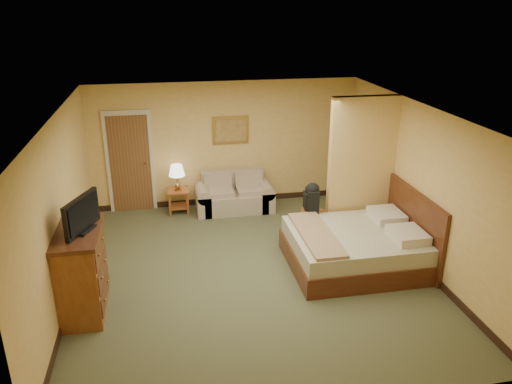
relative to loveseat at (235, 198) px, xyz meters
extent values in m
plane|color=#4D5134|center=(-0.11, -2.57, -0.26)|extent=(6.00, 6.00, 0.00)
plane|color=white|center=(-0.11, -2.57, 2.34)|extent=(6.00, 6.00, 0.00)
cube|color=#E0B45F|center=(-0.11, 0.43, 1.04)|extent=(5.50, 0.02, 2.60)
cube|color=#E0B45F|center=(-2.86, -2.57, 1.04)|extent=(0.02, 6.00, 2.60)
cube|color=#E0B45F|center=(2.64, -2.57, 1.04)|extent=(0.02, 6.00, 2.60)
cube|color=#E0B45F|center=(2.04, -1.64, 1.04)|extent=(1.20, 0.15, 2.60)
cube|color=beige|center=(-2.06, 0.40, 0.79)|extent=(0.94, 0.06, 2.10)
cube|color=brown|center=(-2.06, 0.39, 0.74)|extent=(0.80, 0.04, 2.00)
cylinder|color=#9F713A|center=(-1.76, 0.33, 0.74)|extent=(0.04, 0.12, 0.04)
cube|color=black|center=(-0.11, 0.42, -0.20)|extent=(5.50, 0.02, 0.12)
cube|color=tan|center=(0.00, -0.04, -0.06)|extent=(1.30, 0.70, 0.39)
cube|color=tan|center=(0.00, 0.26, 0.34)|extent=(1.30, 0.17, 0.41)
cube|color=tan|center=(-0.65, -0.04, -0.04)|extent=(0.28, 0.70, 0.44)
cube|color=tan|center=(0.65, -0.04, -0.04)|extent=(0.28, 0.70, 0.44)
cube|color=brown|center=(-1.15, 0.08, 0.21)|extent=(0.45, 0.45, 0.04)
cube|color=brown|center=(-1.15, 0.08, -0.13)|extent=(0.38, 0.38, 0.03)
cube|color=brown|center=(-1.33, -0.10, -0.03)|extent=(0.04, 0.04, 0.46)
cube|color=brown|center=(-0.97, -0.10, -0.03)|extent=(0.04, 0.04, 0.46)
cube|color=brown|center=(-1.33, 0.26, -0.03)|extent=(0.04, 0.04, 0.46)
cube|color=brown|center=(-0.97, 0.26, -0.03)|extent=(0.04, 0.04, 0.46)
cylinder|color=#9F713A|center=(-1.15, 0.08, 0.25)|extent=(0.16, 0.16, 0.04)
cylinder|color=#9F713A|center=(-1.15, 0.08, 0.46)|extent=(0.02, 0.02, 0.27)
cone|color=white|center=(-1.15, 0.08, 0.65)|extent=(0.32, 0.32, 0.22)
cube|color=brown|center=(1.30, -1.79, 0.22)|extent=(0.99, 0.99, 0.04)
cube|color=brown|center=(1.30, -1.79, -0.09)|extent=(0.85, 0.85, 0.03)
cube|color=brown|center=(0.97, -2.12, -0.03)|extent=(0.06, 0.06, 0.47)
cube|color=brown|center=(1.64, -1.46, -0.03)|extent=(0.06, 0.06, 0.47)
cube|color=#B78E3F|center=(0.00, 0.41, 1.34)|extent=(0.75, 0.03, 0.58)
cube|color=olive|center=(0.00, 0.39, 1.34)|extent=(0.62, 0.02, 0.46)
cube|color=brown|center=(-2.59, -3.19, 0.33)|extent=(0.54, 1.08, 1.18)
cube|color=#472010|center=(-2.59, -3.19, 0.95)|extent=(0.61, 1.16, 0.06)
cube|color=black|center=(-2.49, -3.19, 0.99)|extent=(0.31, 0.39, 0.03)
cube|color=black|center=(-2.49, -3.19, 1.22)|extent=(0.36, 0.75, 0.47)
cube|color=#472010|center=(1.64, -2.67, -0.09)|extent=(2.22, 1.77, 0.33)
cube|color=beige|center=(1.64, -2.67, 0.21)|extent=(2.15, 1.71, 0.27)
cube|color=#472010|center=(2.60, -2.67, 0.35)|extent=(0.06, 1.88, 1.22)
cube|color=silver|center=(2.29, -3.06, 0.41)|extent=(0.50, 0.61, 0.16)
cube|color=silver|center=(2.29, -2.28, 0.41)|extent=(0.50, 0.61, 0.16)
cube|color=#937750|center=(0.92, -2.67, 0.36)|extent=(0.50, 1.66, 0.06)
cube|color=black|center=(1.14, -1.71, 0.54)|extent=(0.24, 0.33, 0.41)
sphere|color=black|center=(1.14, -1.71, 0.75)|extent=(0.25, 0.25, 0.25)
camera|label=1|loc=(-1.35, -9.51, 3.85)|focal=35.00mm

